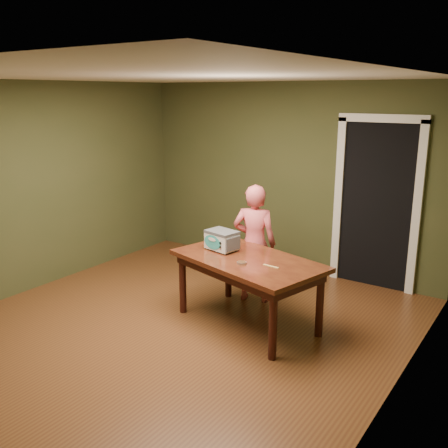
{
  "coord_description": "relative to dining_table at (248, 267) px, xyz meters",
  "views": [
    {
      "loc": [
        3.19,
        -3.68,
        2.45
      ],
      "look_at": [
        -0.02,
        1.0,
        0.95
      ],
      "focal_mm": 40.0,
      "sensor_mm": 36.0,
      "label": 1
    }
  ],
  "objects": [
    {
      "name": "spatula",
      "position": [
        0.33,
        -0.09,
        0.1
      ],
      "size": [
        0.18,
        0.04,
        0.01
      ],
      "primitive_type": "cube",
      "rotation": [
        0.0,
        0.0,
        -0.07
      ],
      "color": "tan",
      "rests_on": "dining_table"
    },
    {
      "name": "baking_pan",
      "position": [
        0.04,
        -0.19,
        0.11
      ],
      "size": [
        0.1,
        0.1,
        0.02
      ],
      "color": "silver",
      "rests_on": "dining_table"
    },
    {
      "name": "room_shell",
      "position": [
        -0.57,
        -0.59,
        1.06
      ],
      "size": [
        4.52,
        5.02,
        2.61
      ],
      "color": "#414324",
      "rests_on": "ground"
    },
    {
      "name": "child",
      "position": [
        -0.28,
        0.6,
        0.06
      ],
      "size": [
        0.6,
        0.49,
        1.43
      ],
      "primitive_type": "imported",
      "rotation": [
        0.0,
        0.0,
        3.46
      ],
      "color": "#D5575D",
      "rests_on": "floor"
    },
    {
      "name": "toy_oven",
      "position": [
        -0.4,
        0.08,
        0.22
      ],
      "size": [
        0.39,
        0.3,
        0.22
      ],
      "rotation": [
        0.0,
        0.0,
        -0.19
      ],
      "color": "#4C4F54",
      "rests_on": "dining_table"
    },
    {
      "name": "dining_table",
      "position": [
        0.0,
        0.0,
        0.0
      ],
      "size": [
        1.77,
        1.26,
        0.75
      ],
      "rotation": [
        0.0,
        0.0,
        -0.25
      ],
      "color": "#38140C",
      "rests_on": "floor"
    },
    {
      "name": "floor",
      "position": [
        -0.57,
        -0.59,
        -0.65
      ],
      "size": [
        5.0,
        5.0,
        0.0
      ],
      "primitive_type": "plane",
      "color": "brown",
      "rests_on": "ground"
    },
    {
      "name": "doorway",
      "position": [
        0.73,
        2.19,
        0.41
      ],
      "size": [
        1.1,
        0.66,
        2.25
      ],
      "color": "black",
      "rests_on": "ground"
    }
  ]
}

